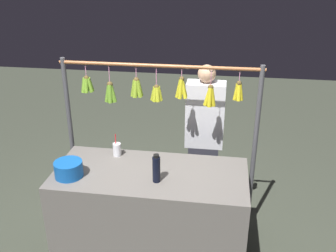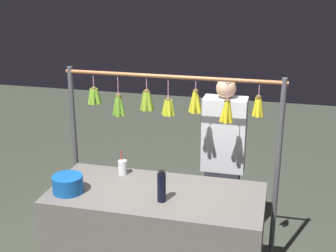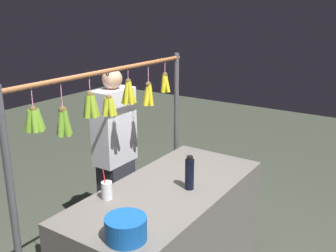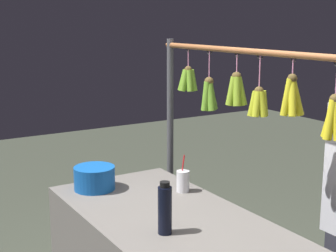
% 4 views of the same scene
% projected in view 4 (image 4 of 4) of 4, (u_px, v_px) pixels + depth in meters
% --- Properties ---
extents(display_rack, '(1.84, 0.13, 1.73)m').
position_uv_depth(display_rack, '(257.00, 136.00, 2.61)').
color(display_rack, '#4C4C51').
rests_on(display_rack, ground).
extents(water_bottle, '(0.06, 0.06, 0.24)m').
position_uv_depth(water_bottle, '(165.00, 209.00, 2.26)').
color(water_bottle, black).
rests_on(water_bottle, market_counter).
extents(blue_bucket, '(0.23, 0.23, 0.13)m').
position_uv_depth(blue_bucket, '(94.00, 178.00, 2.86)').
color(blue_bucket, '#1455AB').
rests_on(blue_bucket, market_counter).
extents(drink_cup, '(0.07, 0.07, 0.21)m').
position_uv_depth(drink_cup, '(183.00, 181.00, 2.82)').
color(drink_cup, silver).
rests_on(drink_cup, market_counter).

